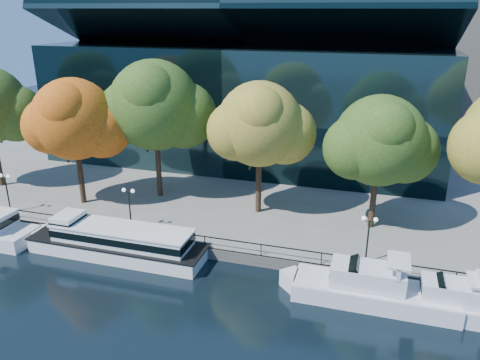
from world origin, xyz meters
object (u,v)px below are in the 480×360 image
(tree_1, at_px, (75,121))
(lamp_0, at_px, (6,184))
(cruiser_far, at_px, (451,302))
(tree_3, at_px, (261,126))
(tree_4, at_px, (381,143))
(lamp_1, at_px, (129,199))
(tour_boat, at_px, (113,240))
(cruiser_near, at_px, (367,287))
(lamp_2, at_px, (369,229))
(tree_2, at_px, (156,107))

(tree_1, distance_m, lamp_0, 9.24)
(cruiser_far, relative_size, tree_3, 0.79)
(tree_4, bearing_deg, lamp_1, -162.24)
(tree_4, xyz_separation_m, lamp_1, (-21.52, -6.89, -5.22))
(tree_1, height_order, tree_3, tree_3)
(tour_boat, xyz_separation_m, cruiser_near, (21.59, -0.85, -0.23))
(cruiser_near, height_order, lamp_2, lamp_2)
(tour_boat, relative_size, tree_2, 1.19)
(lamp_0, bearing_deg, tree_3, 16.66)
(tour_boat, bearing_deg, cruiser_near, -2.25)
(lamp_0, xyz_separation_m, lamp_1, (13.66, 0.00, 0.00))
(tree_1, relative_size, tree_3, 1.00)
(lamp_2, bearing_deg, tree_3, 146.00)
(tree_1, distance_m, tree_2, 8.12)
(tour_boat, relative_size, tree_4, 1.40)
(tree_3, xyz_separation_m, lamp_2, (10.72, -7.23, -5.87))
(tree_2, height_order, lamp_2, tree_2)
(lamp_2, bearing_deg, cruiser_far, -34.12)
(tree_4, distance_m, lamp_2, 8.65)
(cruiser_far, distance_m, lamp_1, 27.63)
(tree_2, height_order, lamp_0, tree_2)
(tour_boat, bearing_deg, lamp_2, 8.40)
(tree_1, xyz_separation_m, lamp_0, (-5.82, -4.21, -5.81))
(tree_2, distance_m, lamp_1, 10.80)
(cruiser_near, xyz_separation_m, lamp_2, (-0.31, 3.99, 2.81))
(tour_boat, distance_m, lamp_2, 21.66)
(tree_2, xyz_separation_m, tree_4, (22.46, -1.46, -1.56))
(tree_1, bearing_deg, cruiser_far, -13.26)
(tour_boat, distance_m, lamp_0, 14.18)
(cruiser_far, height_order, lamp_0, lamp_0)
(tree_1, distance_m, tree_3, 18.58)
(lamp_0, height_order, lamp_1, same)
(tree_4, xyz_separation_m, lamp_2, (-0.32, -6.89, -5.22))
(tree_1, relative_size, lamp_2, 3.24)
(cruiser_far, bearing_deg, lamp_0, 174.34)
(lamp_1, bearing_deg, cruiser_far, -8.47)
(tree_2, bearing_deg, cruiser_far, -23.80)
(cruiser_far, xyz_separation_m, tree_3, (-16.69, 11.27, 8.79))
(tree_3, bearing_deg, cruiser_near, -45.49)
(cruiser_near, bearing_deg, lamp_0, 173.53)
(cruiser_near, height_order, tree_1, tree_1)
(cruiser_far, height_order, tree_1, tree_1)
(tree_1, height_order, lamp_0, tree_1)
(tour_boat, height_order, lamp_2, lamp_2)
(cruiser_near, bearing_deg, tree_1, 164.40)
(tour_boat, bearing_deg, cruiser_far, -1.90)
(cruiser_near, bearing_deg, tree_4, 89.96)
(tour_boat, distance_m, tree_1, 13.59)
(lamp_0, relative_size, lamp_2, 1.00)
(cruiser_near, height_order, tree_3, tree_3)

